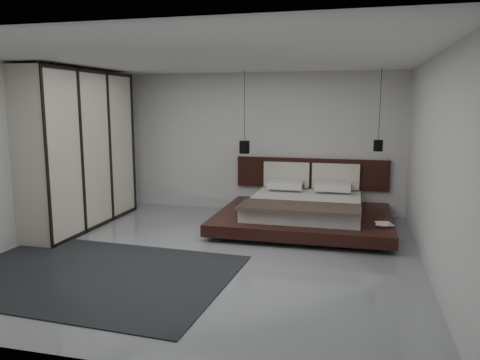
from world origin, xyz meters
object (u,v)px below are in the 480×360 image
(lattice_screen, at_px, (109,147))
(wardrobe, at_px, (80,150))
(pendant_right, at_px, (378,145))
(bed, at_px, (305,210))
(pendant_left, at_px, (244,147))
(rug, at_px, (92,274))

(lattice_screen, xyz_separation_m, wardrobe, (0.25, -1.44, 0.08))
(pendant_right, bearing_deg, lattice_screen, 179.37)
(bed, xyz_separation_m, wardrobe, (-3.89, -0.89, 1.08))
(pendant_left, xyz_separation_m, rug, (-1.16, -3.57, -1.36))
(pendant_right, height_order, wardrobe, pendant_right)
(pendant_right, bearing_deg, wardrobe, -164.93)
(pendant_right, relative_size, rug, 0.41)
(bed, xyz_separation_m, rug, (-2.39, -3.08, -0.29))
(bed, xyz_separation_m, pendant_right, (1.23, 0.49, 1.15))
(bed, bearing_deg, wardrobe, -167.15)
(wardrobe, bearing_deg, rug, -55.67)
(pendant_right, distance_m, wardrobe, 5.30)
(wardrobe, distance_m, rug, 2.99)
(pendant_left, distance_m, rug, 3.99)
(lattice_screen, bearing_deg, pendant_right, -0.63)
(pendant_left, relative_size, wardrobe, 0.56)
(wardrobe, height_order, rug, wardrobe)
(lattice_screen, distance_m, rug, 4.23)
(bed, height_order, rug, bed)
(lattice_screen, height_order, wardrobe, wardrobe)
(lattice_screen, xyz_separation_m, pendant_left, (2.91, -0.06, 0.07))
(bed, relative_size, wardrobe, 1.07)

